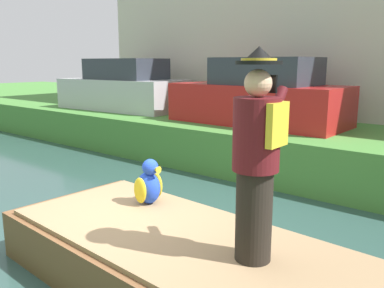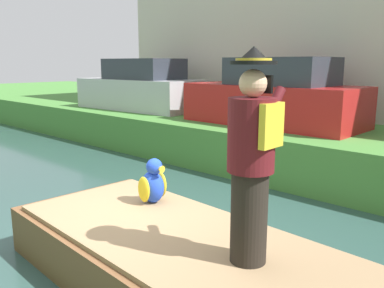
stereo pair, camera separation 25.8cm
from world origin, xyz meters
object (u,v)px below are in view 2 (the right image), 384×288
object	(u,v)px
person_pirate	(252,159)
parked_car_silver	(141,88)
parked_car_red	(274,97)
parrot_plush	(153,184)
boat	(178,261)

from	to	relation	value
person_pirate	parked_car_silver	distance (m)	9.21
person_pirate	parked_car_red	xyz separation A→B (m)	(5.19, 2.96, 0.03)
parrot_plush	parked_car_red	xyz separation A→B (m)	(4.76, 1.21, 0.72)
parked_car_red	boat	bearing A→B (deg)	-158.04
parked_car_silver	person_pirate	bearing A→B (deg)	-124.33
parked_car_red	person_pirate	bearing A→B (deg)	-150.32
boat	parked_car_red	size ratio (longest dim) A/B	1.06
parked_car_red	parked_car_silver	bearing A→B (deg)	90.00
person_pirate	parked_car_red	distance (m)	5.98
boat	person_pirate	size ratio (longest dim) A/B	2.31
person_pirate	boat	bearing A→B (deg)	89.71
parrot_plush	boat	bearing A→B (deg)	-116.96
parked_car_silver	boat	bearing A→B (deg)	-127.69
boat	parked_car_silver	distance (m)	8.62
parrot_plush	parked_car_red	distance (m)	4.96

